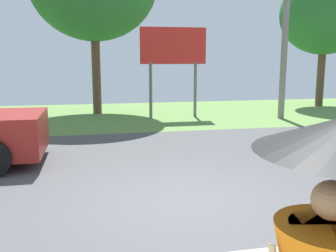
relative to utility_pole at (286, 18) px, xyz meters
The scene contains 4 objects.
ground_plane 8.46m from the utility_pole, 140.00° to the right, with size 40.00×22.00×0.20m.
utility_pole is the anchor object (origin of this frame).
roadside_billboard 4.41m from the utility_pole, 164.62° to the left, with size 2.60×0.12×3.50m.
tree_right_mid 4.95m from the utility_pole, 40.77° to the left, with size 4.18×4.18×6.29m.
Camera 1 is at (-1.53, -5.80, 2.35)m, focal length 40.77 mm.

